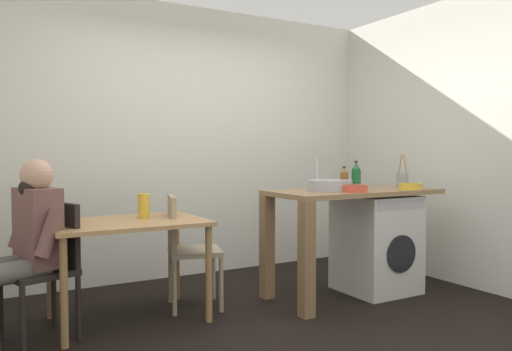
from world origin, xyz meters
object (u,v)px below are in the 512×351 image
at_px(colander, 410,186).
at_px(seated_person, 25,241).
at_px(bottle_tall_green, 344,178).
at_px(bottle_squat_brown, 356,176).
at_px(dining_table, 128,234).
at_px(washing_machine, 376,243).
at_px(bottle_clear_small, 356,177).
at_px(utensil_crock, 402,179).
at_px(vase, 144,206).
at_px(chair_opposite, 185,245).
at_px(chair_person_seat, 50,262).
at_px(mixing_bowl, 354,188).

bearing_deg(colander, seated_person, 172.42).
xyz_separation_m(bottle_tall_green, bottle_squat_brown, (0.09, -0.06, 0.02)).
height_order(dining_table, washing_machine, washing_machine).
xyz_separation_m(bottle_clear_small, colander, (0.21, -0.47, -0.06)).
relative_size(bottle_squat_brown, utensil_crock, 0.82).
height_order(washing_machine, colander, colander).
xyz_separation_m(washing_machine, vase, (-1.99, 0.41, 0.40)).
xyz_separation_m(chair_opposite, washing_machine, (1.67, -0.38, -0.08)).
distance_m(seated_person, colander, 3.07).
bearing_deg(colander, vase, 163.90).
bearing_deg(chair_opposite, bottle_clear_small, 100.61).
bearing_deg(bottle_clear_small, bottle_tall_green, -162.20).
relative_size(washing_machine, vase, 4.56).
relative_size(dining_table, vase, 5.83).
bearing_deg(washing_machine, colander, -49.26).
height_order(chair_opposite, bottle_tall_green, bottle_tall_green).
distance_m(seated_person, bottle_squat_brown, 2.74).
distance_m(chair_opposite, seated_person, 1.21).
bearing_deg(seated_person, chair_opposite, -97.80).
bearing_deg(seated_person, dining_table, -97.04).
bearing_deg(seated_person, bottle_tall_green, -107.14).
xyz_separation_m(chair_person_seat, colander, (2.88, -0.45, 0.44)).
distance_m(dining_table, seated_person, 0.71).
relative_size(dining_table, utensil_crock, 3.67).
height_order(bottle_tall_green, mixing_bowl, bottle_tall_green).
distance_m(chair_opposite, utensil_crock, 2.12).
xyz_separation_m(dining_table, colander, (2.33, -0.53, 0.31)).
distance_m(chair_opposite, bottle_clear_small, 1.73).
bearing_deg(chair_person_seat, bottle_tall_green, -108.24).
distance_m(dining_table, washing_machine, 2.18).
bearing_deg(bottle_squat_brown, mixing_bowl, -132.85).
relative_size(mixing_bowl, vase, 1.17).
xyz_separation_m(bottle_squat_brown, colander, (0.31, -0.35, -0.08)).
xyz_separation_m(seated_person, bottle_tall_green, (2.63, 0.00, 0.34)).
height_order(dining_table, bottle_squat_brown, bottle_squat_brown).
bearing_deg(mixing_bowl, bottle_clear_small, 47.28).
distance_m(bottle_tall_green, utensil_crock, 0.60).
bearing_deg(mixing_bowl, seated_person, 170.96).
xyz_separation_m(bottle_clear_small, vase, (-1.98, 0.16, -0.18)).
bearing_deg(bottle_clear_small, utensil_crock, -27.28).
bearing_deg(dining_table, washing_machine, -8.28).
height_order(bottle_squat_brown, colander, bottle_squat_brown).
bearing_deg(chair_person_seat, dining_table, -99.08).
relative_size(bottle_tall_green, vase, 1.04).
distance_m(washing_machine, colander, 0.59).
relative_size(bottle_squat_brown, vase, 1.31).
distance_m(chair_person_seat, utensil_crock, 3.10).
relative_size(chair_opposite, mixing_bowl, 4.07).
xyz_separation_m(bottle_clear_small, utensil_crock, (0.39, -0.20, -0.02)).
relative_size(dining_table, chair_person_seat, 1.22).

